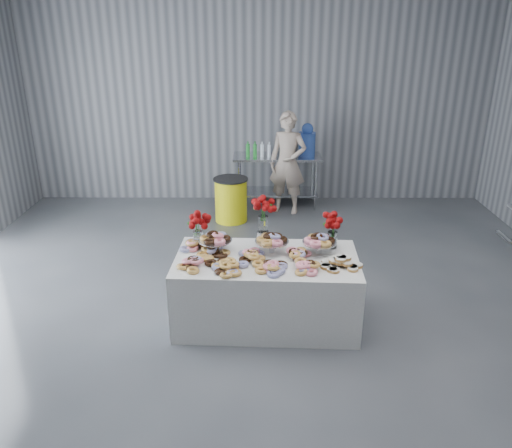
{
  "coord_description": "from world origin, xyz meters",
  "views": [
    {
      "loc": [
        0.0,
        -4.23,
        3.02
      ],
      "look_at": [
        -0.02,
        0.83,
        0.96
      ],
      "focal_mm": 35.0,
      "sensor_mm": 36.0,
      "label": 1
    }
  ],
  "objects_px": {
    "trash_barrel": "(231,200)",
    "prep_table": "(277,171)",
    "water_jug": "(307,141)",
    "display_table": "(266,290)",
    "person": "(288,163)"
  },
  "relations": [
    {
      "from": "display_table",
      "to": "trash_barrel",
      "type": "distance_m",
      "value": 2.99
    },
    {
      "from": "trash_barrel",
      "to": "prep_table",
      "type": "bearing_deg",
      "value": 43.86
    },
    {
      "from": "display_table",
      "to": "person",
      "type": "relative_size",
      "value": 1.12
    },
    {
      "from": "trash_barrel",
      "to": "display_table",
      "type": "bearing_deg",
      "value": -79.8
    },
    {
      "from": "water_jug",
      "to": "trash_barrel",
      "type": "relative_size",
      "value": 0.78
    },
    {
      "from": "prep_table",
      "to": "display_table",
      "type": "bearing_deg",
      "value": -93.65
    },
    {
      "from": "display_table",
      "to": "trash_barrel",
      "type": "xyz_separation_m",
      "value": [
        -0.53,
        2.94,
        -0.02
      ]
    },
    {
      "from": "prep_table",
      "to": "trash_barrel",
      "type": "height_order",
      "value": "prep_table"
    },
    {
      "from": "person",
      "to": "trash_barrel",
      "type": "height_order",
      "value": "person"
    },
    {
      "from": "water_jug",
      "to": "trash_barrel",
      "type": "distance_m",
      "value": 1.66
    },
    {
      "from": "display_table",
      "to": "trash_barrel",
      "type": "height_order",
      "value": "display_table"
    },
    {
      "from": "trash_barrel",
      "to": "water_jug",
      "type": "bearing_deg",
      "value": 30.15
    },
    {
      "from": "water_jug",
      "to": "person",
      "type": "relative_size",
      "value": 0.33
    },
    {
      "from": "prep_table",
      "to": "trash_barrel",
      "type": "distance_m",
      "value": 1.09
    },
    {
      "from": "display_table",
      "to": "prep_table",
      "type": "relative_size",
      "value": 1.27
    }
  ]
}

